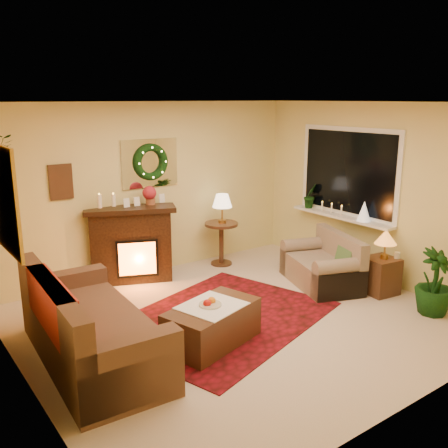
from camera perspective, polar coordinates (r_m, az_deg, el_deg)
floor at (r=6.23m, az=1.93°, el=-10.96°), size 5.00×5.00×0.00m
ceiling at (r=5.63m, az=2.16°, el=13.71°), size 5.00×5.00×0.00m
wall_back at (r=7.65m, az=-8.42°, el=3.93°), size 5.00×5.00×0.00m
wall_front at (r=4.32m, az=20.80°, el=-4.95°), size 5.00×5.00×0.00m
wall_left at (r=4.74m, az=-22.59°, el=-3.48°), size 4.50×4.50×0.00m
wall_right at (r=7.56m, az=17.16°, el=3.32°), size 4.50×4.50×0.00m
area_rug at (r=6.27m, az=-0.33°, el=-10.72°), size 3.11×2.67×0.01m
sofa at (r=5.36m, az=-14.80°, el=-10.73°), size 1.09×2.24×0.94m
red_throw at (r=5.49m, az=-15.88°, el=-9.91°), size 0.75×1.22×0.02m
fireplace at (r=7.44m, az=-10.59°, el=-2.40°), size 1.20×0.79×1.05m
poinsettia at (r=7.38m, az=-8.52°, el=3.54°), size 0.20×0.20×0.20m
mantel_candle_a at (r=7.11m, az=-14.04°, el=2.54°), size 0.06×0.06×0.19m
mantel_candle_b at (r=7.14m, az=-12.52°, el=2.67°), size 0.06×0.06×0.17m
mantel_mirror at (r=7.58m, az=-8.46°, el=6.88°), size 0.92×0.02×0.72m
wreath at (r=7.54m, az=-8.32°, el=7.01°), size 0.55×0.11×0.55m
wall_art at (r=7.08m, az=-18.15°, el=4.59°), size 0.32×0.03×0.48m
gold_mirror at (r=4.92m, az=-23.71°, el=2.47°), size 0.03×0.84×1.00m
hanging_plant at (r=5.64m, az=-24.26°, el=6.05°), size 0.33×0.28×0.36m
loveseat at (r=7.34m, az=11.08°, el=-3.73°), size 1.13×1.46×0.75m
window_frame at (r=7.85m, az=14.02°, el=5.76°), size 0.03×1.86×1.36m
window_glass at (r=7.84m, az=13.95°, el=5.76°), size 0.02×1.70×1.22m
window_sill at (r=7.89m, az=13.23°, el=0.83°), size 0.22×1.86×0.04m
mini_tree at (r=7.58m, az=15.71°, el=1.43°), size 0.20×0.20×0.30m
sill_plant at (r=8.30m, az=9.82°, el=3.16°), size 0.29×0.23×0.52m
side_table_round at (r=8.11m, az=-0.31°, el=-2.42°), size 0.64×0.64×0.70m
lamp_cream at (r=7.96m, az=-0.21°, el=1.40°), size 0.31×0.31×0.48m
end_table_square at (r=7.28m, az=17.43°, el=-5.53°), size 0.47×0.47×0.51m
lamp_tiffany at (r=7.13m, az=17.97°, el=-1.98°), size 0.30×0.30×0.44m
coffee_table at (r=5.60m, az=-1.39°, el=-11.60°), size 1.19×0.86×0.45m
fruit_bowl at (r=5.50m, az=-1.59°, el=-9.36°), size 0.25×0.25×0.06m
floor_palm at (r=6.77m, az=22.99°, el=-5.90°), size 1.44×1.44×2.51m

